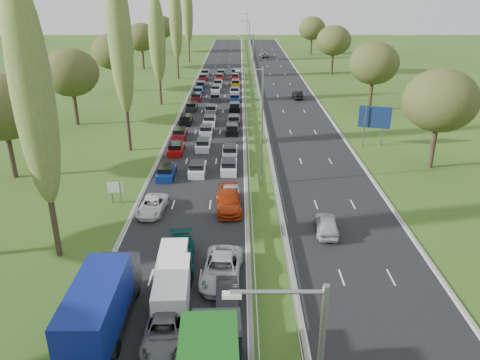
{
  "coord_description": "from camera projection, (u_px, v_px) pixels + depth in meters",
  "views": [
    {
      "loc": [
        2.31,
        -1.92,
        18.97
      ],
      "look_at": [
        2.32,
        40.49,
        1.5
      ],
      "focal_mm": 35.0,
      "sensor_mm": 36.0,
      "label": 1
    }
  ],
  "objects": [
    {
      "name": "central_reservation",
      "position": [
        252.0,
        97.0,
        85.07
      ],
      "size": [
        2.36,
        215.0,
        0.32
      ],
      "color": "gray",
      "rests_on": "ground"
    },
    {
      "name": "near_car_7",
      "position": [
        179.0,
        254.0,
        34.39
      ],
      "size": [
        2.6,
        5.52,
        1.56
      ],
      "primitive_type": "imported",
      "rotation": [
        0.0,
        0.0,
        0.08
      ],
      "color": "#054F4C",
      "rests_on": "near_carriageway"
    },
    {
      "name": "woodland_left",
      "position": [
        63.0,
        77.0,
        63.97
      ],
      "size": [
        8.0,
        166.0,
        11.1
      ],
      "color": "#2D2116",
      "rests_on": "ground"
    },
    {
      "name": "white_van_front",
      "position": [
        173.0,
        287.0,
        30.15
      ],
      "size": [
        2.12,
        5.4,
        2.17
      ],
      "rotation": [
        0.0,
        0.0,
        0.05
      ],
      "color": "white",
      "rests_on": "near_carriageway"
    },
    {
      "name": "near_car_2",
      "position": [
        152.0,
        206.0,
        42.38
      ],
      "size": [
        2.57,
        4.88,
        1.31
      ],
      "primitive_type": "imported",
      "rotation": [
        0.0,
        0.0,
        -0.09
      ],
      "color": "silver",
      "rests_on": "near_carriageway"
    },
    {
      "name": "near_car_9",
      "position": [
        227.0,
        294.0,
        30.15
      ],
      "size": [
        1.55,
        4.08,
        1.33
      ],
      "primitive_type": "imported",
      "rotation": [
        0.0,
        0.0,
        0.04
      ],
      "color": "black",
      "rests_on": "near_carriageway"
    },
    {
      "name": "lamp_columns",
      "position": [
        253.0,
        71.0,
        78.84
      ],
      "size": [
        0.18,
        140.18,
        12.0
      ],
      "color": "gray",
      "rests_on": "ground"
    },
    {
      "name": "ground",
      "position": [
        252.0,
        103.0,
        82.97
      ],
      "size": [
        260.0,
        260.0,
        0.0
      ],
      "primitive_type": "plane",
      "color": "#2A5119",
      "rests_on": "ground"
    },
    {
      "name": "poplar_row",
      "position": [
        144.0,
        37.0,
        67.31
      ],
      "size": [
        2.8,
        127.8,
        22.44
      ],
      "color": "#2D2116",
      "rests_on": "ground"
    },
    {
      "name": "near_carriageway",
      "position": [
        215.0,
        100.0,
        85.28
      ],
      "size": [
        10.5,
        215.0,
        0.04
      ],
      "primitive_type": "cube",
      "color": "black",
      "rests_on": "ground"
    },
    {
      "name": "near_car_11",
      "position": [
        229.0,
        201.0,
        42.9
      ],
      "size": [
        2.58,
        5.66,
        1.6
      ],
      "primitive_type": "imported",
      "rotation": [
        0.0,
        0.0,
        0.06
      ],
      "color": "#A12B09",
      "rests_on": "near_carriageway"
    },
    {
      "name": "traffic_queue_fill",
      "position": [
        214.0,
        104.0,
        80.64
      ],
      "size": [
        9.1,
        68.65,
        0.8
      ],
      "color": "navy",
      "rests_on": "ground"
    },
    {
      "name": "info_sign",
      "position": [
        116.0,
        190.0,
        44.02
      ],
      "size": [
        1.5,
        0.23,
        2.1
      ],
      "color": "gray",
      "rests_on": "ground"
    },
    {
      "name": "far_car_1",
      "position": [
        298.0,
        95.0,
        86.05
      ],
      "size": [
        1.63,
        4.39,
        1.44
      ],
      "primitive_type": "imported",
      "rotation": [
        0.0,
        0.0,
        3.17
      ],
      "color": "black",
      "rests_on": "far_carriageway"
    },
    {
      "name": "far_car_2",
      "position": [
        264.0,
        55.0,
        137.17
      ],
      "size": [
        2.68,
        5.43,
        1.48
      ],
      "primitive_type": "imported",
      "rotation": [
        0.0,
        0.0,
        3.18
      ],
      "color": "slate",
      "rests_on": "far_carriageway"
    },
    {
      "name": "far_carriageway",
      "position": [
        289.0,
        100.0,
        85.28
      ],
      "size": [
        10.5,
        215.0,
        0.04
      ],
      "primitive_type": "cube",
      "color": "black",
      "rests_on": "ground"
    },
    {
      "name": "near_car_10",
      "position": [
        222.0,
        269.0,
        32.59
      ],
      "size": [
        3.06,
        5.93,
        1.6
      ],
      "primitive_type": "imported",
      "rotation": [
        0.0,
        0.0,
        -0.07
      ],
      "color": "#B5BBBF",
      "rests_on": "near_carriageway"
    },
    {
      "name": "direction_sign",
      "position": [
        375.0,
        119.0,
        59.21
      ],
      "size": [
        3.86,
        1.25,
        5.2
      ],
      "color": "gray",
      "rests_on": "ground"
    },
    {
      "name": "near_car_12",
      "position": [
        229.0,
        196.0,
        44.03
      ],
      "size": [
        2.19,
        4.63,
        1.53
      ],
      "primitive_type": "imported",
      "rotation": [
        0.0,
        0.0,
        -0.09
      ],
      "color": "white",
      "rests_on": "near_carriageway"
    },
    {
      "name": "white_van_rear",
      "position": [
        173.0,
        266.0,
        32.61
      ],
      "size": [
        1.93,
        4.93,
        1.98
      ],
      "rotation": [
        0.0,
        0.0,
        0.03
      ],
      "color": "white",
      "rests_on": "near_carriageway"
    },
    {
      "name": "woodland_right",
      "position": [
        389.0,
        72.0,
        67.72
      ],
      "size": [
        8.0,
        153.0,
        11.1
      ],
      "color": "#2D2116",
      "rests_on": "ground"
    },
    {
      "name": "near_car_6",
      "position": [
        164.0,
        331.0,
        26.83
      ],
      "size": [
        2.57,
        5.26,
        1.44
      ],
      "primitive_type": "imported",
      "rotation": [
        0.0,
        0.0,
        0.04
      ],
      "color": "slate",
      "rests_on": "near_carriageway"
    },
    {
      "name": "far_car_0",
      "position": [
        327.0,
        224.0,
        38.84
      ],
      "size": [
        2.18,
        4.61,
        1.52
      ],
      "primitive_type": "imported",
      "rotation": [
        0.0,
        0.0,
        3.05
      ],
      "color": "#AFB3B9",
      "rests_on": "far_carriageway"
    },
    {
      "name": "blue_lorry",
      "position": [
        102.0,
        305.0,
        26.96
      ],
      "size": [
        2.58,
        9.3,
        3.93
      ],
      "rotation": [
        0.0,
        0.0,
        0.0
      ],
      "color": "black",
      "rests_on": "near_carriageway"
    }
  ]
}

